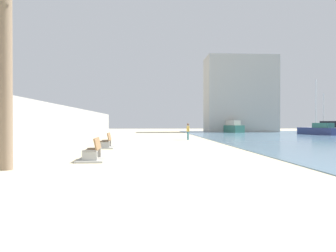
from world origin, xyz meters
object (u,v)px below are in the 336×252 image
bench_far (106,144)px  boat_distant (327,129)px  boat_far_left (231,128)px  boat_far_right (318,130)px  person_walking (188,130)px  bench_near (93,155)px

bench_far → boat_distant: 39.62m
boat_distant → bench_far: bearing=-137.9°
boat_distant → boat_far_left: boat_distant is taller
bench_far → boat_distant: size_ratio=0.28×
boat_far_right → boat_far_left: bearing=129.2°
boat_distant → boat_far_right: size_ratio=1.05×
person_walking → boat_far_right: (18.75, 11.51, -0.23)m
bench_near → boat_distant: size_ratio=0.28×
bench_near → boat_far_left: (15.78, 39.06, 0.55)m
bench_far → boat_distant: (29.41, 26.54, 0.49)m
bench_far → person_walking: 11.50m
person_walking → boat_distant: 28.61m
bench_far → boat_far_left: 35.92m
person_walking → boat_far_right: 22.00m
person_walking → boat_distant: (23.01, 17.01, -0.18)m
person_walking → bench_near: bearing=-110.1°
person_walking → boat_far_left: bearing=66.7°
boat_far_right → person_walking: bearing=-148.4°
bench_near → boat_distant: boat_distant is taller
person_walking → boat_far_right: boat_far_right is taller
bench_near → boat_far_left: 42.13m
boat_far_right → bench_far: bearing=-140.1°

